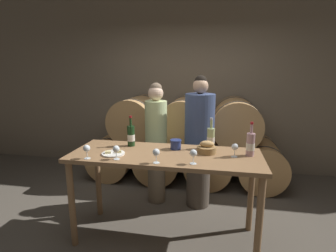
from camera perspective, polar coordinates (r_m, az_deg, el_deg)
The scene contains 17 objects.
ground_plane at distance 3.05m, azimuth -0.54°, elevation -22.90°, with size 10.00×10.00×0.00m, color #564F44.
stone_wall_back at distance 4.61m, azimuth 4.70°, elevation 10.37°, with size 10.00×0.12×3.20m.
barrel_stack at distance 4.19m, azimuth 3.61°, elevation -3.51°, with size 3.04×0.93×1.33m.
tasting_table at distance 2.66m, azimuth -0.57°, elevation -8.45°, with size 1.89×0.71×0.93m.
person_left at distance 3.41m, azimuth -2.60°, elevation -3.45°, with size 0.28×0.28×1.59m.
person_right at distance 3.33m, azimuth 6.78°, elevation -3.60°, with size 0.37×0.37×1.68m.
wine_bottle_red at distance 2.87m, azimuth -8.05°, elevation -2.11°, with size 0.08×0.08×0.33m.
wine_bottle_white at distance 2.79m, azimuth 9.30°, elevation -2.64°, with size 0.08×0.08×0.33m.
wine_bottle_rose at distance 2.65m, azimuth 17.50°, elevation -3.84°, with size 0.08×0.08×0.33m.
blue_crock at distance 2.75m, azimuth 1.70°, elevation -3.93°, with size 0.12×0.12×0.10m.
bread_basket at distance 2.65m, azimuth 8.43°, elevation -4.82°, with size 0.19×0.19×0.13m.
cheese_plate at distance 2.65m, azimuth -11.83°, elevation -5.85°, with size 0.23×0.23×0.04m.
wine_glass_far_left at distance 2.57m, azimuth -17.29°, elevation -4.77°, with size 0.07×0.07×0.13m.
wine_glass_left at distance 2.48m, azimuth -11.22°, elevation -5.04°, with size 0.07×0.07×0.13m.
wine_glass_center at distance 2.34m, azimuth -2.59°, elevation -5.85°, with size 0.07×0.07×0.13m.
wine_glass_right at distance 2.33m, azimuth 5.56°, elevation -6.00°, with size 0.07×0.07×0.13m.
wine_glass_far_right at distance 2.58m, azimuth 14.36°, elevation -4.53°, with size 0.07×0.07×0.13m.
Camera 1 is at (0.49, -2.44, 1.77)m, focal length 28.00 mm.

